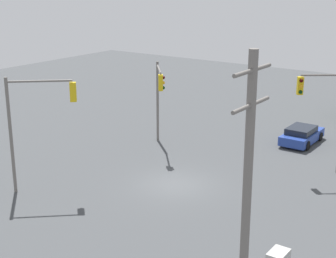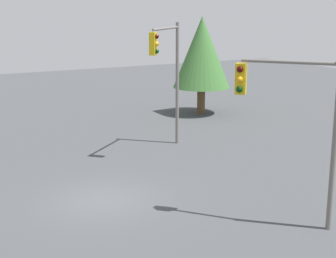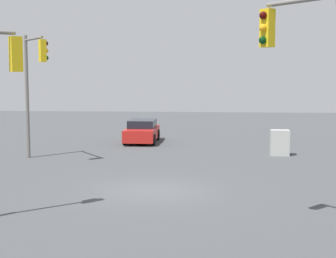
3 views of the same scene
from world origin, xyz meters
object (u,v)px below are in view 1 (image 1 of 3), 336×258
(traffic_signal_main, at_px, (326,105))
(traffic_signal_cross, at_px, (35,115))
(traffic_signal_aux, at_px, (159,91))
(sedan_blue, at_px, (302,135))

(traffic_signal_main, height_order, traffic_signal_cross, traffic_signal_cross)
(traffic_signal_main, relative_size, traffic_signal_aux, 1.08)
(traffic_signal_cross, bearing_deg, sedan_blue, 20.71)
(sedan_blue, xyz_separation_m, traffic_signal_cross, (16.60, -8.74, 3.81))
(traffic_signal_main, height_order, traffic_signal_aux, traffic_signal_main)
(sedan_blue, height_order, traffic_signal_cross, traffic_signal_cross)
(traffic_signal_cross, bearing_deg, traffic_signal_main, 3.15)
(traffic_signal_cross, relative_size, traffic_signal_aux, 1.12)
(traffic_signal_aux, bearing_deg, sedan_blue, 89.04)
(sedan_blue, bearing_deg, traffic_signal_cross, -117.77)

